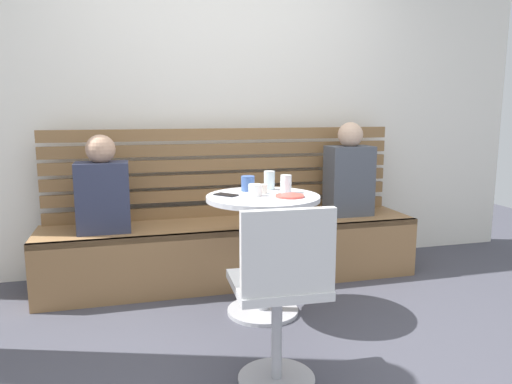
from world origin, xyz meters
TOP-DOWN VIEW (x-y plane):
  - ground at (0.00, 0.00)m, footprint 8.00×8.00m
  - back_wall at (0.00, 1.64)m, footprint 5.20×0.10m
  - booth_bench at (0.00, 1.20)m, footprint 2.70×0.52m
  - booth_backrest at (0.00, 1.44)m, footprint 2.65×0.04m
  - cafe_table at (0.05, 0.59)m, footprint 0.68×0.68m
  - white_chair at (-0.10, -0.23)m, footprint 0.42×0.42m
  - person_adult at (0.92, 1.22)m, footprint 0.34×0.22m
  - person_child_left at (-0.89, 1.16)m, footprint 0.34×0.22m
  - cup_ceramic_white at (-0.00, 0.59)m, footprint 0.08×0.08m
  - cup_mug_blue at (0.00, 0.77)m, footprint 0.08×0.08m
  - cup_glass_tall at (0.15, 0.78)m, footprint 0.07×0.07m
  - cup_espresso_small at (0.07, 0.66)m, footprint 0.06×0.06m
  - cup_water_clear at (0.21, 0.65)m, footprint 0.07×0.07m
  - plate_small at (0.19, 0.50)m, footprint 0.17×0.17m
  - phone_on_table at (-0.17, 0.65)m, footprint 0.14×0.15m

SIDE VIEW (x-z plane):
  - ground at x=0.00m, z-range 0.00..0.00m
  - booth_bench at x=0.00m, z-range 0.00..0.44m
  - white_chair at x=-0.10m, z-range 0.04..0.89m
  - cafe_table at x=0.05m, z-range 0.15..0.89m
  - person_child_left at x=-0.89m, z-range 0.40..1.05m
  - phone_on_table at x=-0.17m, z-range 0.74..0.75m
  - plate_small at x=0.19m, z-range 0.74..0.75m
  - person_adult at x=0.92m, z-range 0.40..1.11m
  - cup_espresso_small at x=0.07m, z-range 0.74..0.79m
  - cup_ceramic_white at x=0.00m, z-range 0.74..0.81m
  - booth_backrest at x=0.00m, z-range 0.44..1.11m
  - cup_mug_blue at x=0.00m, z-range 0.74..0.83m
  - cup_water_clear at x=0.21m, z-range 0.74..0.85m
  - cup_glass_tall at x=0.15m, z-range 0.74..0.86m
  - back_wall at x=0.00m, z-range 0.00..2.90m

